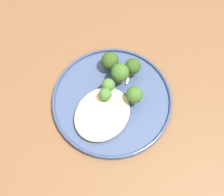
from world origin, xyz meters
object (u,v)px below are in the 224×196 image
(seared_scallop_rear_pale, at_px, (102,114))
(seared_scallop_tiny_bay, at_px, (103,103))
(broccoli_floret_right_tilted, at_px, (108,85))
(broccoli_floret_beside_noodles, at_px, (136,96))
(seared_scallop_on_noodles, at_px, (115,107))
(dinner_plate, at_px, (112,100))
(seared_scallop_tilted_round, at_px, (89,110))
(broccoli_floret_small_sprig, at_px, (110,61))
(broccoli_floret_center_pile, at_px, (133,67))
(broccoli_floret_tall_stalk, at_px, (120,73))
(broccoli_floret_near_rim, at_px, (105,95))

(seared_scallop_rear_pale, relative_size, seared_scallop_tiny_bay, 1.38)
(broccoli_floret_right_tilted, height_order, broccoli_floret_beside_noodles, broccoli_floret_beside_noodles)
(seared_scallop_on_noodles, height_order, broccoli_floret_right_tilted, broccoli_floret_right_tilted)
(seared_scallop_rear_pale, xyz_separation_m, broccoli_floret_right_tilted, (0.06, 0.03, 0.02))
(dinner_plate, bearing_deg, broccoli_floret_beside_noodles, -60.99)
(seared_scallop_tilted_round, bearing_deg, broccoli_floret_right_tilted, -3.32)
(seared_scallop_tilted_round, xyz_separation_m, seared_scallop_on_noodles, (0.04, -0.04, 0.00))
(seared_scallop_tilted_round, relative_size, seared_scallop_tiny_bay, 0.92)
(seared_scallop_tilted_round, height_order, broccoli_floret_small_sprig, broccoli_floret_small_sprig)
(broccoli_floret_center_pile, xyz_separation_m, broccoli_floret_right_tilted, (-0.07, 0.02, -0.00))
(dinner_plate, height_order, seared_scallop_tilted_round, seared_scallop_tilted_round)
(seared_scallop_rear_pale, distance_m, broccoli_floret_small_sprig, 0.13)
(dinner_plate, xyz_separation_m, broccoli_floret_tall_stalk, (0.05, 0.02, 0.04))
(seared_scallop_on_noodles, distance_m, broccoli_floret_beside_noodles, 0.06)
(dinner_plate, relative_size, broccoli_floret_small_sprig, 5.45)
(broccoli_floret_near_rim, relative_size, broccoli_floret_tall_stalk, 0.85)
(seared_scallop_rear_pale, bearing_deg, broccoli_floret_right_tilted, 23.96)
(dinner_plate, bearing_deg, seared_scallop_rear_pale, -172.50)
(broccoli_floret_near_rim, bearing_deg, seared_scallop_on_noodles, -96.87)
(seared_scallop_on_noodles, height_order, broccoli_floret_center_pile, broccoli_floret_center_pile)
(broccoli_floret_tall_stalk, height_order, broccoli_floret_beside_noodles, broccoli_floret_tall_stalk)
(broccoli_floret_small_sprig, xyz_separation_m, broccoli_floret_near_rim, (-0.08, -0.05, 0.00))
(seared_scallop_tiny_bay, relative_size, broccoli_floret_right_tilted, 0.51)
(broccoli_floret_small_sprig, bearing_deg, broccoli_floret_tall_stalk, -111.78)
(seared_scallop_rear_pale, bearing_deg, broccoli_floret_small_sprig, 28.65)
(dinner_plate, bearing_deg, broccoli_floret_near_rim, 139.78)
(seared_scallop_on_noodles, distance_m, broccoli_floret_center_pile, 0.11)
(broccoli_floret_beside_noodles, bearing_deg, dinner_plate, 119.01)
(seared_scallop_on_noodles, distance_m, broccoli_floret_right_tilted, 0.05)
(broccoli_floret_tall_stalk, bearing_deg, broccoli_floret_beside_noodles, -113.05)
(seared_scallop_tiny_bay, bearing_deg, broccoli_floret_tall_stalk, 4.77)
(broccoli_floret_small_sprig, distance_m, broccoli_floret_tall_stalk, 0.05)
(broccoli_floret_right_tilted, bearing_deg, seared_scallop_on_noodles, -126.75)
(seared_scallop_tilted_round, bearing_deg, broccoli_floret_near_rim, -18.21)
(seared_scallop_tilted_round, relative_size, broccoli_floret_small_sprig, 0.42)
(broccoli_floret_center_pile, distance_m, broccoli_floret_right_tilted, 0.08)
(seared_scallop_tiny_bay, height_order, broccoli_floret_near_rim, broccoli_floret_near_rim)
(broccoli_floret_near_rim, distance_m, broccoli_floret_right_tilted, 0.03)
(seared_scallop_tilted_round, bearing_deg, broccoli_floret_beside_noodles, -41.02)
(broccoli_floret_small_sprig, bearing_deg, broccoli_floret_near_rim, -149.93)
(seared_scallop_tiny_bay, height_order, broccoli_floret_beside_noodles, broccoli_floret_beside_noodles)
(seared_scallop_rear_pale, height_order, broccoli_floret_tall_stalk, broccoli_floret_tall_stalk)
(broccoli_floret_near_rim, xyz_separation_m, broccoli_floret_right_tilted, (0.03, 0.01, -0.00))
(seared_scallop_tiny_bay, relative_size, broccoli_floret_small_sprig, 0.46)
(dinner_plate, distance_m, broccoli_floret_right_tilted, 0.04)
(broccoli_floret_center_pile, distance_m, broccoli_floret_tall_stalk, 0.04)
(seared_scallop_rear_pale, xyz_separation_m, broccoli_floret_near_rim, (0.03, 0.02, 0.02))
(dinner_plate, distance_m, seared_scallop_rear_pale, 0.05)
(broccoli_floret_tall_stalk, bearing_deg, broccoli_floret_near_rim, -174.99)
(seared_scallop_tilted_round, xyz_separation_m, seared_scallop_rear_pale, (0.01, -0.03, 0.00))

